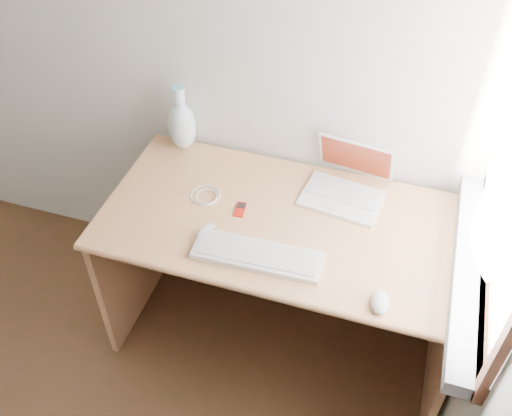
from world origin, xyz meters
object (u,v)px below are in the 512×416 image
(vase, at_px, (182,124))
(external_keyboard, at_px, (257,255))
(laptop, at_px, (345,184))
(desk, at_px, (289,243))

(vase, bearing_deg, external_keyboard, -45.89)
(laptop, height_order, vase, vase)
(desk, relative_size, external_keyboard, 2.99)
(desk, distance_m, external_keyboard, 0.37)
(laptop, height_order, external_keyboard, laptop)
(desk, relative_size, vase, 4.67)
(desk, xyz_separation_m, laptop, (0.18, 0.13, 0.26))
(desk, relative_size, laptop, 4.24)
(desk, bearing_deg, laptop, 36.78)
(laptop, bearing_deg, external_keyboard, -110.39)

